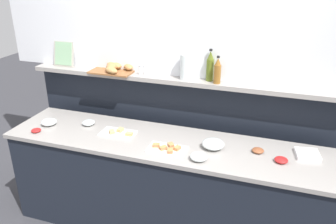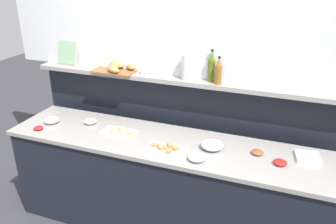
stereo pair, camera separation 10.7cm
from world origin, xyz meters
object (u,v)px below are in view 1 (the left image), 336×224
Objects in this scene: bread_basket at (115,68)px; vinegar_bottle_amber at (217,71)px; glass_bowl_small at (49,122)px; condiment_bowl_red at (281,160)px; condiment_bowl_cream at (36,130)px; water_carafe at (185,67)px; olive_oil_bottle at (210,67)px; framed_picture at (64,54)px; sandwich_platter_front at (119,133)px; salt_shaker at (141,70)px; sandwich_platter_side at (167,149)px; glass_bowl_medium at (213,144)px; pepper_shaker at (145,71)px; napkin_stack at (308,154)px; glass_bowl_large at (199,157)px; condiment_bowl_teal at (258,150)px; glass_bowl_extra at (89,123)px.

vinegar_bottle_amber is at bearing -2.50° from bread_basket.
glass_bowl_small is 1.42× the size of condiment_bowl_red.
condiment_bowl_cream is 0.38× the size of water_carafe.
olive_oil_bottle reaches higher than framed_picture.
sandwich_platter_front is 0.61m from salt_shaker.
sandwich_platter_side is 1.72× the size of glass_bowl_medium.
condiment_bowl_cream is 0.30× the size of olive_oil_bottle.
water_carafe is at bearing 175.24° from vinegar_bottle_amber.
water_carafe is (0.38, 0.00, 0.07)m from pepper_shaker.
bread_basket is (0.47, 0.63, 0.43)m from condiment_bowl_cream.
pepper_shaker is 0.38m from water_carafe.
bread_basket reaches higher than sandwich_platter_side.
olive_oil_bottle reaches higher than salt_shaker.
salt_shaker is (-0.44, 0.54, 0.44)m from sandwich_platter_side.
napkin_stack is 0.72× the size of vinegar_bottle_amber.
glass_bowl_large is 0.48m from condiment_bowl_teal.
glass_bowl_medium reaches higher than glass_bowl_extra.
bread_basket is (-0.98, 0.63, 0.42)m from glass_bowl_large.
sandwich_platter_side is 1.00m from bread_basket.
framed_picture reaches higher than water_carafe.
condiment_bowl_cream is 0.96× the size of pepper_shaker.
glass_bowl_extra is 1.32× the size of pepper_shaker.
olive_oil_bottle reaches higher than sandwich_platter_front.
glass_bowl_medium is 1.73m from framed_picture.
glass_bowl_small is at bearing -177.20° from condiment_bowl_teal.
condiment_bowl_teal is 0.93× the size of condiment_bowl_red.
glass_bowl_extra is at bearing 176.11° from condiment_bowl_red.
olive_oil_bottle is at bearing -0.34° from framed_picture.
bread_basket is (0.45, 0.47, 0.42)m from glass_bowl_small.
glass_bowl_large is 1.74m from framed_picture.
glass_bowl_small is 1.67× the size of condiment_bowl_cream.
salt_shaker is (-0.77, 0.40, 0.42)m from glass_bowl_medium.
condiment_bowl_red reaches higher than condiment_bowl_cream.
condiment_bowl_teal is at bearing -11.56° from framed_picture.
salt_shaker is at bearing 83.68° from sandwich_platter_front.
framed_picture reaches higher than glass_bowl_extra.
glass_bowl_medium is 2.05× the size of pepper_shaker.
sandwich_platter_front is 0.73× the size of bread_basket.
salt_shaker is at bearing 152.55° from glass_bowl_medium.
framed_picture reaches higher than condiment_bowl_red.
condiment_bowl_teal is at bearing -170.14° from napkin_stack.
water_carafe is (-0.29, 0.61, 0.50)m from glass_bowl_large.
bread_basket reaches higher than glass_bowl_medium.
sandwich_platter_side is 0.77m from vinegar_bottle_amber.
condiment_bowl_cream is (-0.70, -0.19, 0.01)m from sandwich_platter_front.
glass_bowl_small is at bearing -158.56° from water_carafe.
napkin_stack is 1.21m from water_carafe.
vinegar_bottle_amber reaches higher than napkin_stack.
pepper_shaker is (-0.66, 0.02, -0.06)m from vinegar_bottle_amber.
olive_oil_bottle is (0.19, 0.57, 0.52)m from sandwich_platter_side.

